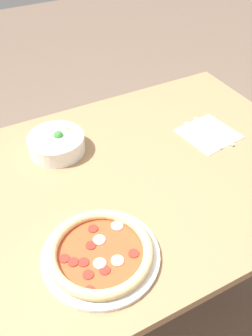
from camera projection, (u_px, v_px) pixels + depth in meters
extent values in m
plane|color=brown|center=(123.00, 304.00, 1.65)|extent=(8.00, 8.00, 0.00)
cube|color=#99724C|center=(122.00, 182.00, 1.15)|extent=(1.30, 0.87, 0.03)
cylinder|color=olive|center=(192.00, 154.00, 1.85)|extent=(0.06, 0.06, 0.73)
cylinder|color=white|center=(101.00, 256.00, 0.92)|extent=(0.29, 0.29, 0.01)
torus|color=#DBB77A|center=(100.00, 251.00, 0.91)|extent=(0.26, 0.26, 0.03)
cylinder|color=#B74723|center=(101.00, 254.00, 0.91)|extent=(0.23, 0.23, 0.01)
cylinder|color=maroon|center=(93.00, 229.00, 0.97)|extent=(0.03, 0.03, 0.00)
cylinder|color=maroon|center=(90.00, 291.00, 0.83)|extent=(0.03, 0.03, 0.00)
cylinder|color=maroon|center=(73.00, 262.00, 0.89)|extent=(0.03, 0.03, 0.00)
cylinder|color=maroon|center=(88.00, 275.00, 0.87)|extent=(0.03, 0.03, 0.00)
cylinder|color=maroon|center=(91.00, 245.00, 0.93)|extent=(0.03, 0.03, 0.00)
cylinder|color=maroon|center=(134.00, 253.00, 0.91)|extent=(0.03, 0.03, 0.00)
cylinder|color=maroon|center=(105.00, 270.00, 0.87)|extent=(0.03, 0.03, 0.00)
cylinder|color=maroon|center=(84.00, 262.00, 0.89)|extent=(0.03, 0.03, 0.00)
cylinder|color=maroon|center=(64.00, 259.00, 0.90)|extent=(0.03, 0.03, 0.00)
cylinder|color=maroon|center=(100.00, 263.00, 0.89)|extent=(0.03, 0.03, 0.00)
ellipsoid|color=silver|center=(117.00, 260.00, 0.89)|extent=(0.03, 0.03, 0.01)
ellipsoid|color=silver|center=(117.00, 226.00, 0.97)|extent=(0.03, 0.03, 0.01)
ellipsoid|color=silver|center=(100.00, 263.00, 0.89)|extent=(0.03, 0.03, 0.01)
ellipsoid|color=silver|center=(99.00, 240.00, 0.94)|extent=(0.03, 0.03, 0.01)
cylinder|color=white|center=(57.00, 144.00, 1.22)|extent=(0.18, 0.18, 0.06)
torus|color=white|center=(56.00, 138.00, 1.20)|extent=(0.18, 0.18, 0.01)
ellipsoid|color=#998466|center=(57.00, 131.00, 1.24)|extent=(0.04, 0.04, 0.02)
ellipsoid|color=#998466|center=(67.00, 134.00, 1.22)|extent=(0.04, 0.03, 0.02)
ellipsoid|color=#998466|center=(54.00, 154.00, 1.16)|extent=(0.03, 0.03, 0.02)
ellipsoid|color=tan|center=(43.00, 136.00, 1.22)|extent=(0.04, 0.04, 0.02)
ellipsoid|color=#998466|center=(69.00, 144.00, 1.19)|extent=(0.04, 0.03, 0.02)
ellipsoid|color=tan|center=(66.00, 147.00, 1.17)|extent=(0.04, 0.04, 0.02)
sphere|color=#388433|center=(58.00, 136.00, 1.20)|extent=(0.03, 0.03, 0.03)
ellipsoid|color=yellow|center=(69.00, 130.00, 1.24)|extent=(0.04, 0.02, 0.02)
cube|color=white|center=(209.00, 134.00, 1.31)|extent=(0.19, 0.19, 0.00)
cube|color=silver|center=(208.00, 139.00, 1.28)|extent=(0.02, 0.13, 0.00)
cube|color=silver|center=(192.00, 125.00, 1.34)|extent=(0.01, 0.05, 0.00)
cube|color=silver|center=(191.00, 126.00, 1.33)|extent=(0.01, 0.05, 0.00)
cube|color=silver|center=(190.00, 126.00, 1.33)|extent=(0.01, 0.05, 0.00)
cube|color=silver|center=(189.00, 127.00, 1.33)|extent=(0.01, 0.05, 0.00)
cube|color=silver|center=(226.00, 140.00, 1.27)|extent=(0.02, 0.08, 0.01)
cube|color=silver|center=(206.00, 126.00, 1.34)|extent=(0.03, 0.12, 0.00)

